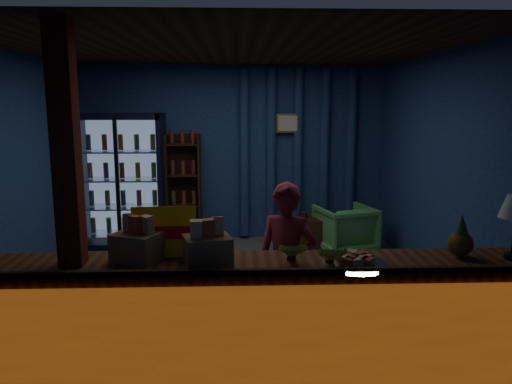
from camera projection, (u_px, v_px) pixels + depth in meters
ground at (230, 290)px, 5.53m from camera, size 4.60×4.60×0.00m
room_walls at (229, 149)px, 5.26m from camera, size 4.60×4.60×4.60m
counter at (226, 326)px, 3.57m from camera, size 4.40×0.57×0.99m
support_post at (70, 215)px, 3.40m from camera, size 0.16×0.16×2.60m
beverage_cooler at (124, 181)px, 7.20m from camera, size 1.20×0.62×1.90m
bottle_shelf at (184, 188)px, 7.39m from camera, size 0.50×0.28×1.60m
curtain_folds at (298, 153)px, 7.45m from camera, size 1.74×0.14×2.50m
framed_picture at (289, 123)px, 7.32m from camera, size 0.36×0.04×0.28m
shopkeeper at (286, 267)px, 4.15m from camera, size 0.61×0.51×1.41m
green_chair at (345, 229)px, 6.87m from camera, size 0.88×0.89×0.66m
side_table at (303, 234)px, 6.99m from camera, size 0.54×0.42×0.55m
yellow_sign at (164, 232)px, 3.59m from camera, size 0.46×0.11×0.37m
snack_box_left at (207, 248)px, 3.42m from camera, size 0.37×0.33×0.33m
snack_box_centre at (137, 245)px, 3.52m from camera, size 0.38×0.36×0.33m
pastry_tray at (356, 262)px, 3.42m from camera, size 0.44×0.44×0.07m
banana_bunches at (311, 253)px, 3.45m from camera, size 0.48×0.29×0.16m
pineapple at (461, 240)px, 3.59m from camera, size 0.18×0.18×0.31m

